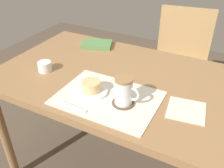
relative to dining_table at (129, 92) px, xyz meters
The scene contains 11 objects.
dining_table is the anchor object (origin of this frame).
wooden_chair 0.77m from the dining_table, 83.45° to the left, with size 0.48×0.48×0.87m.
placemat 0.21m from the dining_table, 96.07° to the right, with size 0.44×0.32×0.00m, color silver.
pastry_plate 0.23m from the dining_table, 117.71° to the right, with size 0.14×0.14×0.01m, color white.
pastry 0.24m from the dining_table, 117.71° to the right, with size 0.08×0.08×0.05m, color #E5BC7F.
coffee_coaster 0.22m from the dining_table, 73.52° to the right, with size 0.09×0.09×0.01m, color brown.
coffee_mug 0.25m from the dining_table, 72.86° to the right, with size 0.11×0.07×0.12m.
teaspoon 0.34m from the dining_table, 109.27° to the right, with size 0.01×0.01×0.13m, color silver.
paper_napkin 0.33m from the dining_table, 21.01° to the right, with size 0.15×0.15×0.00m, color silver.
sugar_bowl 0.45m from the dining_table, 163.19° to the right, with size 0.07×0.07×0.05m, color white.
small_book 0.44m from the dining_table, 142.43° to the left, with size 0.18×0.12×0.02m, color #598C4C.
Camera 1 is at (0.40, -0.96, 1.36)m, focal length 40.00 mm.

